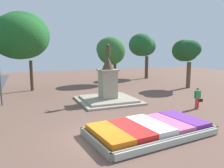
# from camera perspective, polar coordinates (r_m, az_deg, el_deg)

# --- Properties ---
(ground_plane) EXTENTS (72.19, 72.19, 0.00)m
(ground_plane) POSITION_cam_1_polar(r_m,az_deg,el_deg) (11.05, -2.66, -13.71)
(ground_plane) COLOR brown
(flower_planter) EXTENTS (6.57, 3.96, 0.61)m
(flower_planter) POSITION_cam_1_polar(r_m,az_deg,el_deg) (11.43, 9.77, -11.60)
(flower_planter) COLOR #38281C
(flower_planter) RESTS_ON ground_plane
(statue_monument) EXTENTS (4.81, 4.81, 4.73)m
(statue_monument) POSITION_cam_1_polar(r_m,az_deg,el_deg) (18.13, -1.08, -1.52)
(statue_monument) COLOR #9F9480
(statue_monument) RESTS_ON ground_plane
(pedestrian_with_handbag) EXTENTS (0.73, 0.26, 1.55)m
(pedestrian_with_handbag) POSITION_cam_1_polar(r_m,az_deg,el_deg) (17.15, 21.48, -3.13)
(pedestrian_with_handbag) COLOR red
(pedestrian_with_handbag) RESTS_ON ground_plane
(park_tree_far_left) EXTENTS (3.68, 3.84, 5.89)m
(park_tree_far_left) POSITION_cam_1_polar(r_m,az_deg,el_deg) (27.94, -0.28, 8.86)
(park_tree_far_left) COLOR #4C3823
(park_tree_far_left) RESTS_ON ground_plane
(park_tree_behind_statue) EXTENTS (5.65, 6.09, 8.02)m
(park_tree_behind_statue) POSITION_cam_1_polar(r_m,az_deg,el_deg) (23.76, -22.50, 11.52)
(park_tree_behind_statue) COLOR #4C3823
(park_tree_behind_statue) RESTS_ON ground_plane
(park_tree_far_right) EXTENTS (2.80, 3.47, 5.40)m
(park_tree_far_right) POSITION_cam_1_polar(r_m,az_deg,el_deg) (25.70, 18.86, 8.18)
(park_tree_far_right) COLOR brown
(park_tree_far_right) RESTS_ON ground_plane
(park_tree_mid_canopy) EXTENTS (4.35, 4.13, 6.70)m
(park_tree_mid_canopy) POSITION_cam_1_polar(r_m,az_deg,el_deg) (33.75, 7.94, 9.89)
(park_tree_mid_canopy) COLOR #4C3823
(park_tree_mid_canopy) RESTS_ON ground_plane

